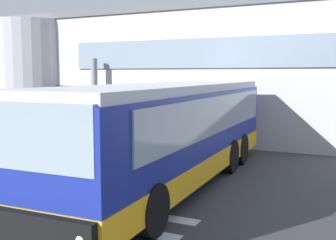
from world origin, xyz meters
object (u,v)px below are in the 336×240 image
at_px(passenger_at_curb_edge, 153,125).
at_px(safety_bollard_yellow, 195,145).
at_px(passenger_near_column, 101,121).
at_px(passenger_by_doorway, 126,122).
at_px(bus_main_foreground, 167,136).
at_px(entry_support_column, 95,99).

distance_m(passenger_at_curb_edge, safety_bollard_yellow, 2.45).
xyz_separation_m(passenger_near_column, passenger_at_curb_edge, (2.58, -0.11, -0.03)).
bearing_deg(passenger_at_curb_edge, passenger_near_column, 177.50).
bearing_deg(passenger_by_doorway, safety_bollard_yellow, -20.99).
relative_size(passenger_near_column, safety_bollard_yellow, 1.86).
relative_size(passenger_by_doorway, safety_bollard_yellow, 1.86).
distance_m(bus_main_foreground, passenger_by_doorway, 6.77).
relative_size(passenger_at_curb_edge, safety_bollard_yellow, 1.86).
relative_size(entry_support_column, bus_main_foreground, 0.34).
xyz_separation_m(entry_support_column, safety_bollard_yellow, (5.60, -1.80, -1.37)).
height_order(bus_main_foreground, passenger_at_curb_edge, bus_main_foreground).
bearing_deg(entry_support_column, passenger_by_doorway, -11.04).
bearing_deg(passenger_near_column, passenger_by_doorway, 19.62).
relative_size(passenger_near_column, passenger_by_doorway, 1.00).
relative_size(passenger_by_doorway, passenger_at_curb_edge, 1.00).
distance_m(bus_main_foreground, passenger_at_curb_edge, 5.46).
xyz_separation_m(passenger_near_column, safety_bollard_yellow, (4.78, -1.07, -0.51)).
bearing_deg(passenger_at_curb_edge, safety_bollard_yellow, -23.52).
distance_m(passenger_near_column, passenger_by_doorway, 1.09).
xyz_separation_m(passenger_by_doorway, safety_bollard_yellow, (3.75, -1.44, -0.48)).
relative_size(entry_support_column, passenger_at_curb_edge, 2.18).
relative_size(entry_support_column, safety_bollard_yellow, 4.05).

